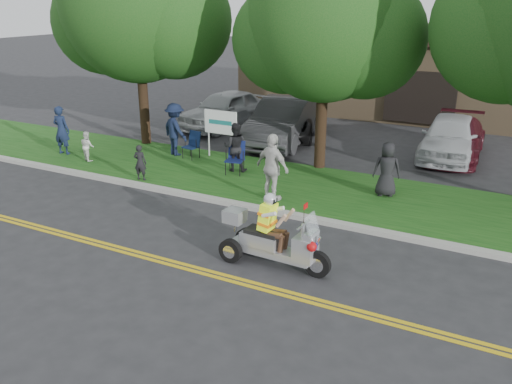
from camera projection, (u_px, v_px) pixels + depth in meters
The scene contains 24 objects.
ground at pixel (179, 252), 12.09m from camera, with size 120.00×120.00×0.00m, color #28282B.
centerline_near at pixel (163, 263), 11.60m from camera, with size 60.00×0.10×0.01m, color gold.
centerline_far at pixel (167, 260), 11.74m from camera, with size 60.00×0.10×0.01m, color gold.
curb at pixel (245, 206), 14.60m from camera, with size 60.00×0.25×0.12m, color #A8A89E.
grass_verge at pixel (279, 183), 16.39m from camera, with size 60.00×4.00×0.10m, color #144612.
commercial_building at pixel (439, 70), 26.29m from camera, with size 18.00×8.20×4.00m.
tree_left at pixel (139, 12), 19.11m from camera, with size 6.62×5.40×7.78m.
tree_mid at pixel (327, 30), 16.34m from camera, with size 5.88×4.80×7.05m.
business_sign at pixel (221, 125), 18.42m from camera, with size 1.25×0.06×1.75m.
trike_scooter at pixel (271, 240), 11.36m from camera, with size 2.47×0.84×1.62m.
lawn_chair_a at pixel (193, 143), 18.63m from camera, with size 0.55×0.57×0.93m.
lawn_chair_b at pixel (236, 155), 17.00m from camera, with size 0.64×0.66×1.02m.
spectator_adult_left at pixel (62, 130), 18.99m from camera, with size 0.62×0.41×1.71m, color #16213D.
spectator_adult_mid at pixel (235, 147), 17.16m from camera, with size 0.76×0.59×1.56m, color black.
spectator_adult_right at pixel (273, 168), 14.59m from camera, with size 1.09×0.45×1.86m, color silver.
spectator_chair_a at pixel (175, 129), 18.85m from camera, with size 1.18×0.68×1.83m, color #131C36.
spectator_chair_b at pixel (387, 169), 15.00m from camera, with size 0.75×0.49×1.54m, color black.
child_left at pixel (140, 162), 16.37m from camera, with size 0.40×0.26×1.10m, color black.
child_right at pixel (87, 146), 18.31m from camera, with size 0.49×0.38×1.01m, color silver.
parked_car_far_left at pixel (225, 109), 23.28m from camera, with size 1.89×4.69×1.60m, color #A2A6A9.
parked_car_left at pixel (284, 121), 20.77m from camera, with size 1.82×5.23×1.72m, color #2E2E30.
parked_car_mid at pixel (285, 118), 21.99m from camera, with size 2.40×5.21×1.45m, color black.
parked_car_right at pixel (455, 139), 19.04m from camera, with size 1.87×4.60×1.34m, color #420F18.
parked_car_far_right at pixel (450, 137), 18.89m from camera, with size 1.80×4.48×1.53m, color silver.
Camera 1 is at (6.63, -8.82, 5.39)m, focal length 38.00 mm.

